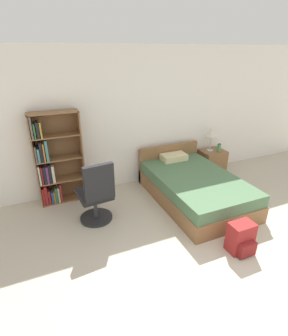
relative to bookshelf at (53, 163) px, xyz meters
name	(u,v)px	position (x,y,z in m)	size (l,w,h in m)	color
ground_plane	(261,300)	(1.78, -3.03, -0.73)	(14.00, 14.00, 0.00)	#BCB29E
wall_back	(144,118)	(1.78, 0.20, 0.57)	(9.00, 0.06, 2.60)	white
bookshelf	(53,163)	(0.00, 0.00, 0.00)	(0.79, 0.28, 1.61)	brown
bed	(193,186)	(2.27, -0.90, -0.48)	(1.31, 2.09, 0.74)	brown
office_chair	(96,195)	(0.50, -0.92, -0.25)	(0.52, 0.60, 1.06)	#232326
nightstand	(212,161)	(3.27, -0.10, -0.47)	(0.52, 0.45, 0.52)	brown
table_lamp	(212,133)	(3.20, -0.08, 0.18)	(0.23, 0.23, 0.51)	#B2B2B7
water_bottle	(219,148)	(3.34, -0.20, -0.13)	(0.08, 0.08, 0.18)	#3F8C4C
backpack_red	(241,238)	(2.10, -2.32, -0.53)	(0.33, 0.30, 0.43)	maroon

